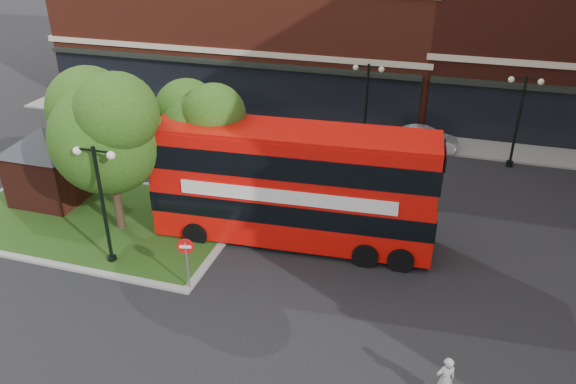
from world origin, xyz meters
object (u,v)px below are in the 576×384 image
(car_white, at_px, (424,139))
(bus, at_px, (293,179))
(car_silver, at_px, (231,118))
(woman, at_px, (445,380))

(car_white, bearing_deg, bus, 162.60)
(bus, distance_m, car_silver, 13.64)
(woman, height_order, car_silver, woman)
(woman, distance_m, car_silver, 23.08)
(car_silver, xyz_separation_m, car_white, (11.88, 0.39, -0.14))
(woman, height_order, car_white, woman)
(bus, distance_m, car_white, 12.68)
(bus, bearing_deg, car_silver, 119.42)
(bus, relative_size, woman, 7.22)
(woman, xyz_separation_m, car_silver, (-13.98, 18.36, -0.05))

